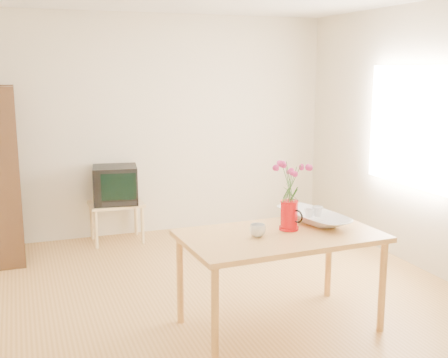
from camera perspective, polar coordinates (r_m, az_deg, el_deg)
name	(u,v)px	position (r m, az deg, el deg)	size (l,w,h in m)	color
room	(240,150)	(4.69, 1.59, 2.98)	(4.50, 4.50, 4.50)	#AE7D3D
table	(280,243)	(4.29, 5.75, -6.51)	(1.52, 0.91, 0.75)	#C58943
tv_stand	(116,209)	(6.55, -10.90, -3.01)	(0.60, 0.45, 0.46)	#DBBA7B
bookshelf	(6,181)	(6.16, -21.28, -0.16)	(0.28, 0.70, 1.80)	#321E10
pitcher	(289,216)	(4.34, 6.63, -3.79)	(0.15, 0.22, 0.23)	#BE0B0F
flowers	(290,178)	(4.27, 6.72, 0.10)	(0.26, 0.26, 0.37)	#EB3790
mug	(258,230)	(4.16, 3.44, -5.24)	(0.12, 0.12, 0.09)	white
bowl	(314,194)	(4.55, 9.14, -1.56)	(0.48, 0.48, 0.46)	white
teacup_a	(309,201)	(4.55, 8.68, -2.19)	(0.06, 0.06, 0.06)	white
teacup_b	(318,199)	(4.60, 9.49, -1.99)	(0.07, 0.07, 0.07)	white
television	(115,184)	(6.50, -11.01, -0.50)	(0.55, 0.52, 0.42)	black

